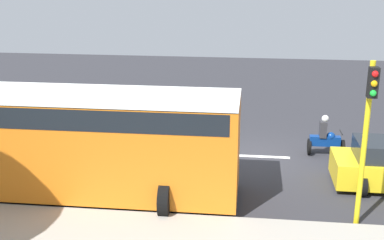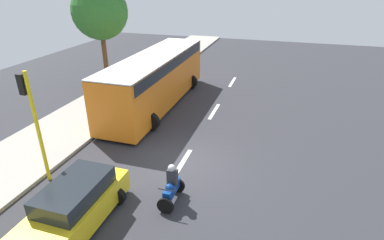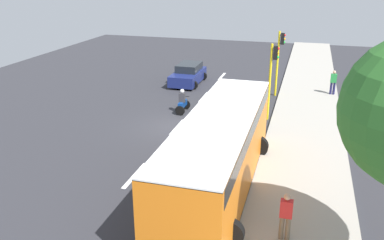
# 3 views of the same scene
# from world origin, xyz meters

# --- Properties ---
(ground_plane) EXTENTS (40.00, 60.00, 0.10)m
(ground_plane) POSITION_xyz_m (0.00, 0.00, -0.05)
(ground_plane) COLOR #2D2D33
(lane_stripe_north) EXTENTS (0.20, 2.40, 0.01)m
(lane_stripe_north) POSITION_xyz_m (0.00, -6.00, 0.01)
(lane_stripe_north) COLOR white
(lane_stripe_north) RESTS_ON ground
(lane_stripe_mid) EXTENTS (0.20, 2.40, 0.01)m
(lane_stripe_mid) POSITION_xyz_m (0.00, 0.00, 0.01)
(lane_stripe_mid) COLOR white
(lane_stripe_mid) RESTS_ON ground
(city_bus) EXTENTS (3.20, 11.00, 3.16)m
(city_bus) POSITION_xyz_m (3.75, -6.08, 1.85)
(city_bus) COLOR orange
(city_bus) RESTS_ON ground
(motorcycle) EXTENTS (0.60, 1.30, 1.53)m
(motorcycle) POSITION_xyz_m (-0.46, 2.48, 0.64)
(motorcycle) COLOR black
(motorcycle) RESTS_ON ground
(traffic_light_corner) EXTENTS (0.49, 0.24, 4.50)m
(traffic_light_corner) POSITION_xyz_m (4.85, 2.67, 2.93)
(traffic_light_corner) COLOR yellow
(traffic_light_corner) RESTS_ON ground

